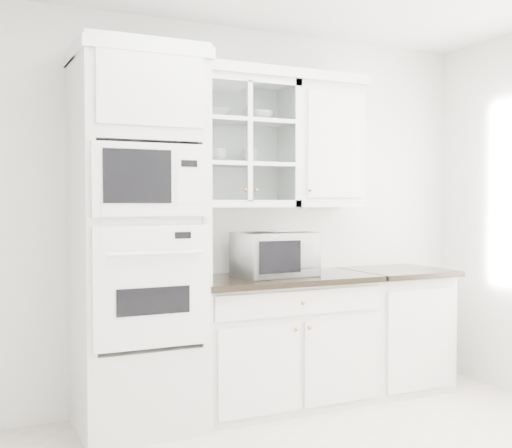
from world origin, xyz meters
TOP-DOWN VIEW (x-y plane):
  - room_shell at (0.00, 0.43)m, footprint 4.00×3.50m
  - oven_column at (-0.75, 1.42)m, footprint 0.76×0.68m
  - base_cabinet_run at (0.28, 1.45)m, footprint 1.32×0.67m
  - extra_base_cabinet at (1.28, 1.45)m, footprint 0.72×0.67m
  - upper_cabinet_glass at (0.03, 1.58)m, footprint 0.80×0.33m
  - upper_cabinet_solid at (0.71, 1.58)m, footprint 0.55×0.33m
  - crown_molding at (-0.07, 1.56)m, footprint 2.14×0.38m
  - countertop_microwave at (0.22, 1.44)m, footprint 0.55×0.46m
  - bowl_a at (-0.17, 1.60)m, footprint 0.27×0.27m
  - bowl_b at (0.17, 1.58)m, footprint 0.26×0.26m
  - cup_a at (-0.14, 1.59)m, footprint 0.13×0.13m
  - cup_b at (0.11, 1.59)m, footprint 0.13×0.13m

SIDE VIEW (x-z plane):
  - base_cabinet_run at x=0.28m, z-range 0.00..0.92m
  - extra_base_cabinet at x=1.28m, z-range 0.00..0.92m
  - countertop_microwave at x=0.22m, z-range 0.92..1.23m
  - oven_column at x=-0.75m, z-range 0.00..2.40m
  - cup_a at x=-0.14m, z-range 1.71..1.81m
  - cup_b at x=0.11m, z-range 1.71..1.81m
  - room_shell at x=0.00m, z-range 0.43..3.13m
  - upper_cabinet_glass at x=0.03m, z-range 1.40..2.30m
  - upper_cabinet_solid at x=0.71m, z-range 1.40..2.30m
  - bowl_a at x=-0.17m, z-range 2.01..2.07m
  - bowl_b at x=0.17m, z-range 2.01..2.08m
  - crown_molding at x=-0.07m, z-range 2.30..2.37m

